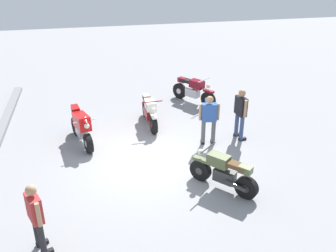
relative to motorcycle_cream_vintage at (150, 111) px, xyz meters
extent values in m
plane|color=gray|center=(-2.49, 0.42, -0.49)|extent=(40.00, 40.00, 0.00)
cylinder|color=black|center=(-0.69, -0.02, -0.19)|extent=(0.61, 0.18, 0.60)
cylinder|color=black|center=(0.66, 0.03, -0.19)|extent=(0.61, 0.18, 0.60)
cylinder|color=maroon|center=(-0.69, -0.02, -0.19)|extent=(0.22, 0.19, 0.21)
cylinder|color=maroon|center=(0.66, 0.03, -0.19)|extent=(0.22, 0.19, 0.21)
cube|color=maroon|center=(0.04, 0.01, -0.09)|extent=(0.57, 0.30, 0.32)
cube|color=white|center=(-0.16, 0.00, 0.31)|extent=(0.57, 0.34, 0.30)
cube|color=white|center=(-0.69, -0.02, 0.14)|extent=(0.45, 0.18, 0.08)
cube|color=#4C331E|center=(0.29, 0.02, 0.33)|extent=(0.61, 0.28, 0.12)
cube|color=white|center=(0.59, 0.03, 0.31)|extent=(0.33, 0.23, 0.18)
cylinder|color=maroon|center=(0.44, -0.15, -0.14)|extent=(0.56, 0.13, 0.16)
cylinder|color=maroon|center=(-0.49, -0.02, 0.56)|extent=(0.06, 0.70, 0.04)
sphere|color=silver|center=(-0.71, -0.02, 0.36)|extent=(0.16, 0.16, 0.16)
cylinder|color=black|center=(-3.69, -0.77, -0.19)|extent=(0.56, 0.52, 0.60)
cylinder|color=black|center=(-4.71, -1.66, -0.19)|extent=(0.56, 0.52, 0.60)
cylinder|color=#333333|center=(-3.69, -0.77, -0.19)|extent=(0.28, 0.27, 0.21)
cylinder|color=#333333|center=(-4.71, -1.66, -0.19)|extent=(0.28, 0.27, 0.21)
cube|color=#333333|center=(-4.24, -1.25, -0.09)|extent=(0.61, 0.58, 0.32)
cube|color=#515B38|center=(-4.09, -1.12, 0.31)|extent=(0.63, 0.61, 0.30)
cube|color=#515B38|center=(-3.69, -0.77, 0.14)|extent=(0.44, 0.41, 0.08)
cube|color=brown|center=(-4.43, -1.41, 0.33)|extent=(0.62, 0.59, 0.12)
cube|color=#515B38|center=(-4.65, -1.61, 0.31)|extent=(0.39, 0.38, 0.18)
cylinder|color=#333333|center=(-4.65, -1.39, -0.14)|extent=(0.49, 0.45, 0.16)
cylinder|color=#333333|center=(-3.84, -0.90, 0.56)|extent=(0.49, 0.55, 0.04)
sphere|color=silver|center=(-3.67, -0.75, 0.36)|extent=(0.16, 0.16, 0.16)
cylinder|color=black|center=(-1.56, 2.14, -0.19)|extent=(0.62, 0.31, 0.60)
cylinder|color=black|center=(-0.26, 2.49, -0.19)|extent=(0.64, 0.37, 0.60)
cylinder|color=silver|center=(-1.56, 2.14, -0.19)|extent=(0.25, 0.23, 0.21)
cylinder|color=silver|center=(-0.26, 2.49, -0.19)|extent=(0.25, 0.23, 0.21)
cube|color=silver|center=(-0.86, 2.33, -0.09)|extent=(0.61, 0.42, 0.32)
cube|color=red|center=(-1.01, 2.29, 0.31)|extent=(1.05, 0.60, 0.57)
cone|color=red|center=(-1.51, 2.16, 0.46)|extent=(0.43, 0.42, 0.39)
cube|color=black|center=(-0.62, 2.40, 0.38)|extent=(0.65, 0.41, 0.12)
cube|color=red|center=(-0.33, 2.47, 0.46)|extent=(0.39, 0.30, 0.23)
cylinder|color=silver|center=(-0.40, 2.54, 0.28)|extent=(0.41, 0.19, 0.17)
cylinder|color=silver|center=(-0.36, 2.38, 0.28)|extent=(0.41, 0.19, 0.17)
cylinder|color=silver|center=(-1.37, 2.19, 0.48)|extent=(0.22, 0.69, 0.04)
sphere|color=silver|center=(-1.58, 2.14, 0.41)|extent=(0.16, 0.16, 0.16)
cylinder|color=black|center=(1.01, -2.46, -0.17)|extent=(0.59, 0.47, 0.64)
cylinder|color=black|center=(2.18, -1.60, -0.17)|extent=(0.59, 0.47, 0.64)
cylinder|color=silver|center=(1.01, -2.46, -0.17)|extent=(0.26, 0.24, 0.22)
cylinder|color=silver|center=(2.18, -1.60, -0.17)|extent=(0.26, 0.24, 0.22)
cube|color=silver|center=(1.64, -2.00, -0.07)|extent=(0.62, 0.56, 0.32)
cube|color=maroon|center=(1.48, -2.12, 0.33)|extent=(0.64, 0.59, 0.30)
cube|color=maroon|center=(1.01, -2.46, 0.18)|extent=(0.45, 0.39, 0.08)
cube|color=black|center=(1.84, -1.85, 0.35)|extent=(0.64, 0.56, 0.12)
cube|color=maroon|center=(2.08, -1.68, 0.33)|extent=(0.39, 0.37, 0.18)
cylinder|color=silver|center=(2.06, -1.90, -0.12)|extent=(0.51, 0.42, 0.16)
cylinder|color=silver|center=(1.21, -2.31, 0.58)|extent=(0.44, 0.59, 0.04)
sphere|color=silver|center=(1.03, -2.44, 0.38)|extent=(0.16, 0.16, 0.16)
cylinder|color=#262628|center=(-5.68, 3.14, -0.08)|extent=(0.17, 0.17, 0.81)
cube|color=black|center=(-5.66, 3.09, -0.45)|extent=(0.19, 0.28, 0.08)
cylinder|color=#262628|center=(-5.39, 3.27, -0.08)|extent=(0.17, 0.17, 0.81)
cube|color=black|center=(-5.36, 3.21, -0.45)|extent=(0.19, 0.28, 0.08)
cube|color=#B23333|center=(-5.53, 3.21, 0.61)|extent=(0.51, 0.38, 0.57)
cylinder|color=tan|center=(-5.78, 3.10, 0.63)|extent=(0.12, 0.12, 0.54)
cylinder|color=tan|center=(-5.28, 3.31, 0.63)|extent=(0.12, 0.12, 0.54)
sphere|color=tan|center=(-5.53, 3.21, 1.04)|extent=(0.22, 0.22, 0.22)
cylinder|color=#59595B|center=(-1.83, -1.73, -0.08)|extent=(0.15, 0.15, 0.81)
cube|color=black|center=(-1.77, -1.74, -0.45)|extent=(0.27, 0.14, 0.08)
cylinder|color=#59595B|center=(-1.77, -1.42, -0.08)|extent=(0.15, 0.15, 0.81)
cube|color=black|center=(-1.71, -1.43, -0.45)|extent=(0.27, 0.14, 0.08)
cube|color=#3359A5|center=(-1.80, -1.57, 0.61)|extent=(0.30, 0.49, 0.57)
cylinder|color=tan|center=(-1.85, -1.84, 0.62)|extent=(0.10, 0.10, 0.54)
cylinder|color=tan|center=(-1.75, -1.31, 0.62)|extent=(0.10, 0.10, 0.54)
sphere|color=tan|center=(-1.80, -1.57, 1.03)|extent=(0.22, 0.22, 0.22)
cylinder|color=#384772|center=(-1.80, -2.69, -0.07)|extent=(0.14, 0.14, 0.84)
cube|color=black|center=(-1.79, -2.75, -0.45)|extent=(0.13, 0.27, 0.08)
cylinder|color=#384772|center=(-1.47, -2.65, -0.07)|extent=(0.14, 0.14, 0.84)
cube|color=black|center=(-1.46, -2.71, -0.45)|extent=(0.13, 0.27, 0.08)
cube|color=black|center=(-1.63, -2.67, 0.65)|extent=(0.49, 0.27, 0.60)
cylinder|color=tan|center=(-1.91, -2.70, 0.67)|extent=(0.10, 0.10, 0.56)
cylinder|color=tan|center=(-1.35, -2.64, 0.67)|extent=(0.10, 0.10, 0.56)
sphere|color=tan|center=(-1.63, -2.67, 1.09)|extent=(0.23, 0.23, 0.23)
camera|label=1|loc=(-11.92, 1.86, 5.33)|focal=40.47mm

